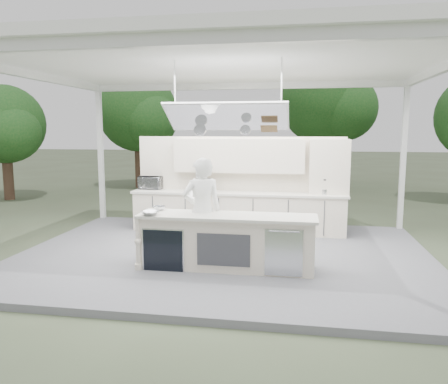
% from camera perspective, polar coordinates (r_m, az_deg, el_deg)
% --- Properties ---
extents(ground, '(90.00, 90.00, 0.00)m').
position_cam_1_polar(ground, '(8.73, 0.03, -8.74)').
color(ground, '#455238').
rests_on(ground, ground).
extents(stage_deck, '(8.00, 6.00, 0.12)m').
position_cam_1_polar(stage_deck, '(8.71, 0.03, -8.36)').
color(stage_deck, '#5C5C61').
rests_on(stage_deck, ground).
extents(tent, '(8.20, 6.20, 3.86)m').
position_cam_1_polar(tent, '(8.42, 0.04, 16.18)').
color(tent, white).
rests_on(tent, ground).
extents(demo_island, '(3.10, 0.79, 0.95)m').
position_cam_1_polar(demo_island, '(7.67, 0.20, -6.49)').
color(demo_island, silver).
rests_on(demo_island, stage_deck).
extents(back_counter, '(5.08, 0.72, 0.95)m').
position_cam_1_polar(back_counter, '(10.41, 1.79, -2.58)').
color(back_counter, silver).
rests_on(back_counter, stage_deck).
extents(back_wall_unit, '(5.05, 0.48, 2.25)m').
position_cam_1_polar(back_wall_unit, '(10.43, 4.40, 2.84)').
color(back_wall_unit, silver).
rests_on(back_wall_unit, stage_deck).
extents(tree_cluster, '(19.55, 9.40, 5.85)m').
position_cam_1_polar(tree_cluster, '(18.09, 4.81, 10.50)').
color(tree_cluster, '#452D22').
rests_on(tree_cluster, ground).
extents(head_chef, '(0.82, 0.69, 1.93)m').
position_cam_1_polar(head_chef, '(7.85, -2.88, -2.50)').
color(head_chef, white).
rests_on(head_chef, stage_deck).
extents(sous_chef, '(1.03, 0.94, 1.73)m').
position_cam_1_polar(sous_chef, '(10.14, -2.79, -0.67)').
color(sous_chef, white).
rests_on(sous_chef, stage_deck).
extents(toaster_oven, '(0.58, 0.40, 0.32)m').
position_cam_1_polar(toaster_oven, '(11.00, -9.49, 1.22)').
color(toaster_oven, '#B4B6BB').
rests_on(toaster_oven, back_counter).
extents(bowl_large, '(0.35, 0.35, 0.07)m').
position_cam_1_polar(bowl_large, '(7.65, -9.60, -2.73)').
color(bowl_large, silver).
rests_on(bowl_large, demo_island).
extents(bowl_small, '(0.27, 0.27, 0.08)m').
position_cam_1_polar(bowl_small, '(8.09, -8.49, -2.10)').
color(bowl_small, silver).
rests_on(bowl_small, demo_island).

